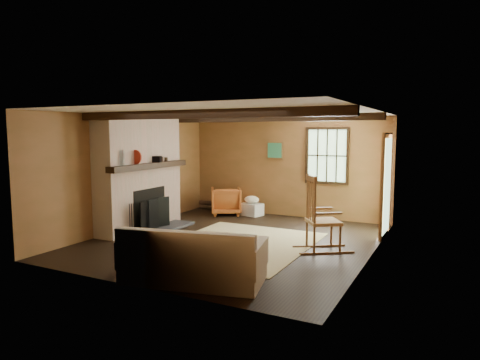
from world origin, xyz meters
The scene contains 10 objects.
ground centered at (0.00, 0.00, 0.00)m, with size 5.50×5.50×0.00m, color black.
room_envelope centered at (0.22, 0.26, 1.63)m, with size 5.02×5.52×2.44m.
fireplace centered at (-2.23, 0.00, 1.10)m, with size 1.02×2.30×2.40m.
rug centered at (0.20, -0.20, 0.00)m, with size 2.50×3.00×0.01m, color #CEC389.
rocking_chair centered at (1.65, 0.07, 0.56)m, with size 1.07×0.94×1.32m.
sofa centered at (0.56, -2.27, 0.28)m, with size 2.07×1.26×0.78m.
firewood_pile centered at (-2.08, 2.59, 0.11)m, with size 0.63×0.11×0.23m.
laundry_basket centered at (-0.76, 2.38, 0.15)m, with size 0.50×0.38×0.30m, color silver.
basket_pillow centered at (-0.76, 2.38, 0.39)m, with size 0.37×0.30×0.19m, color white.
armchair centered at (-1.39, 2.21, 0.34)m, with size 0.72×0.74×0.68m, color #BF6026.
Camera 1 is at (3.69, -7.02, 2.04)m, focal length 32.00 mm.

